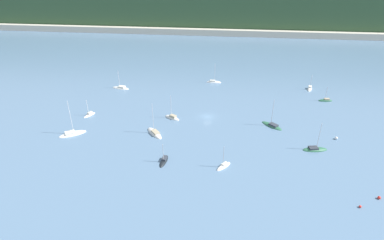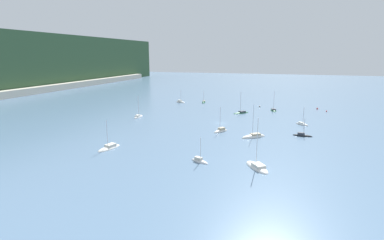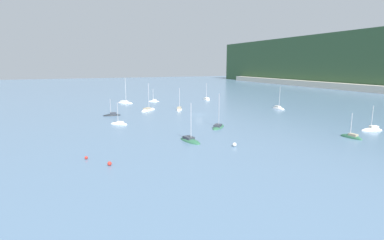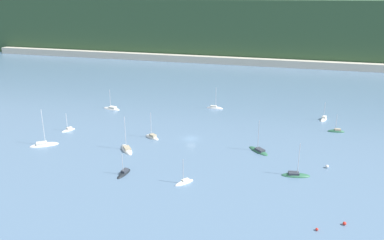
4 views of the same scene
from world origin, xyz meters
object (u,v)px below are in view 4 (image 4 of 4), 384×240
Objects in this scene: sailboat_11 at (184,183)px; mooring_buoy_1 at (317,229)px; sailboat_9 at (259,151)px; sailboat_0 at (127,150)px; sailboat_7 at (69,130)px; sailboat_4 at (215,108)px; mooring_buoy_2 at (344,223)px; sailboat_10 at (44,145)px; sailboat_3 at (124,174)px; sailboat_6 at (295,175)px; sailboat_2 at (152,137)px; sailboat_5 at (324,120)px; sailboat_1 at (336,132)px; sailboat_8 at (112,109)px; mooring_buoy_0 at (327,166)px.

mooring_buoy_1 is (30.15, -11.10, 0.20)m from sailboat_11.
sailboat_0 is at bearing 58.10° from sailboat_9.
sailboat_11 is at bearing 88.01° from sailboat_7.
sailboat_4 is 1.45× the size of sailboat_7.
mooring_buoy_2 is at bearing -151.56° from sailboat_0.
sailboat_9 is 0.81× the size of sailboat_10.
sailboat_6 is (41.74, 10.96, -0.02)m from sailboat_3.
sailboat_3 is 0.63× the size of sailboat_9.
sailboat_4 is (12.04, 36.51, -0.04)m from sailboat_2.
sailboat_2 is at bearing -58.05° from sailboat_0.
sailboat_0 reaches higher than sailboat_4.
sailboat_4 reaches higher than sailboat_3.
sailboat_5 is 66.94m from mooring_buoy_2.
sailboat_10 is at bearing -64.64° from sailboat_11.
sailboat_5 is 40.01m from sailboat_9.
sailboat_9 reaches higher than sailboat_7.
sailboat_1 is 60.43m from sailboat_2.
sailboat_10 is (-25.38, -3.71, 0.02)m from sailboat_0.
sailboat_11 is at bearing 156.08° from sailboat_2.
sailboat_9 is at bearing 122.57° from mooring_buoy_2.
sailboat_3 is 10.89× the size of mooring_buoy_1.
sailboat_4 is 62.52m from sailboat_11.
sailboat_9 is (31.11, 23.86, -0.01)m from sailboat_3.
mooring_buoy_2 is at bearing 116.03° from sailboat_11.
mooring_buoy_2 is (57.51, -22.25, 0.27)m from sailboat_0.
sailboat_2 is 38.45m from sailboat_4.
sailboat_8 is 85.16m from mooring_buoy_0.
sailboat_1 is 9.40× the size of mooring_buoy_2.
sailboat_8 is at bearing 50.95° from sailboat_10.
sailboat_6 is (-12.15, -36.10, 0.01)m from sailboat_1.
sailboat_0 reaches higher than mooring_buoy_2.
sailboat_9 is (37.12, 9.67, 0.02)m from sailboat_0.
sailboat_6 is (47.75, -3.23, 0.01)m from sailboat_0.
mooring_buoy_2 is (51.50, -8.06, 0.23)m from sailboat_3.
sailboat_6 reaches higher than mooring_buoy_2.
sailboat_3 is at bearing -160.20° from mooring_buoy_0.
sailboat_4 reaches higher than sailboat_1.
sailboat_5 is at bearing 137.94° from sailboat_7.
sailboat_5 is 1.03× the size of sailboat_11.
sailboat_1 is (59.90, 32.87, -0.00)m from sailboat_0.
sailboat_8 reaches higher than sailboat_1.
sailboat_5 is (50.49, 58.87, 0.01)m from sailboat_3.
sailboat_4 reaches higher than mooring_buoy_2.
mooring_buoy_2 is at bearing 32.94° from mooring_buoy_1.
sailboat_1 is 1.02× the size of sailboat_7.
sailboat_2 is 1.45× the size of sailboat_3.
sailboat_11 is 12.46× the size of mooring_buoy_1.
mooring_buoy_1 is at bearing -147.06° from mooring_buoy_2.
mooring_buoy_0 is at bearing 110.65° from sailboat_7.
sailboat_2 is 15.78× the size of mooring_buoy_1.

